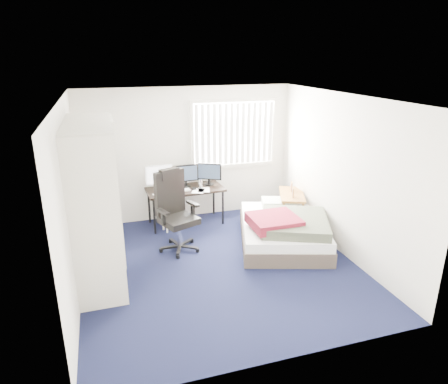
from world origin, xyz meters
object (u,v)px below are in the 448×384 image
office_chair (176,219)px  bed (284,229)px  desk (185,186)px  nightstand (292,197)px

office_chair → bed: size_ratio=0.61×
desk → bed: size_ratio=0.67×
nightstand → bed: bearing=-123.7°
desk → nightstand: size_ratio=1.51×
office_chair → bed: (1.76, -0.38, -0.24)m
desk → office_chair: office_chair is taller
desk → nightstand: 2.00m
desk → nightstand: desk is taller
nightstand → bed: (-0.50, -0.75, -0.26)m
office_chair → nightstand: bearing=9.5°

